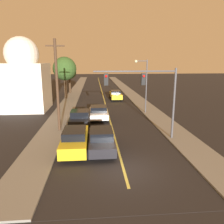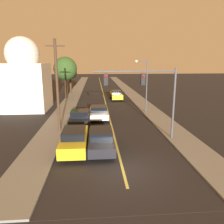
{
  "view_description": "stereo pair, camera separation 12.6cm",
  "coord_description": "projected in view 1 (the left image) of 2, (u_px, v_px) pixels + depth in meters",
  "views": [
    {
      "loc": [
        -1.69,
        -11.82,
        6.36
      ],
      "look_at": [
        0.0,
        8.44,
        1.6
      ],
      "focal_mm": 35.0,
      "sensor_mm": 36.0,
      "label": 1
    },
    {
      "loc": [
        -1.56,
        -11.83,
        6.36
      ],
      "look_at": [
        0.0,
        8.44,
        1.6
      ],
      "focal_mm": 35.0,
      "sensor_mm": 36.0,
      "label": 2
    }
  ],
  "objects": [
    {
      "name": "utility_pole_left",
      "position": [
        57.0,
        84.0,
        19.3
      ],
      "size": [
        1.6,
        0.24,
        8.11
      ],
      "color": "#422D1E",
      "rests_on": "ground"
    },
    {
      "name": "car_outer_lane_second",
      "position": [
        80.0,
        118.0,
        21.73
      ],
      "size": [
        2.11,
        4.21,
        1.61
      ],
      "color": "black",
      "rests_on": "ground"
    },
    {
      "name": "streetlamp_right",
      "position": [
        143.0,
        79.0,
        26.31
      ],
      "size": [
        1.6,
        0.36,
        6.4
      ],
      "color": "#47474C",
      "rests_on": "ground"
    },
    {
      "name": "car_far_oncoming",
      "position": [
        116.0,
        95.0,
        36.69
      ],
      "size": [
        1.87,
        4.86,
        1.52
      ],
      "rotation": [
        0.0,
        0.0,
        3.14
      ],
      "color": "gold",
      "rests_on": "ground"
    },
    {
      "name": "car_outer_lane_front",
      "position": [
        75.0,
        139.0,
        15.75
      ],
      "size": [
        1.91,
        5.03,
        1.65
      ],
      "color": "gold",
      "rests_on": "ground"
    },
    {
      "name": "car_near_lane_second",
      "position": [
        99.0,
        112.0,
        24.34
      ],
      "size": [
        2.11,
        4.36,
        1.51
      ],
      "color": "white",
      "rests_on": "ground"
    },
    {
      "name": "domed_building_left",
      "position": [
        24.0,
        78.0,
        28.37
      ],
      "size": [
        5.85,
        5.85,
        9.39
      ],
      "color": "silver",
      "rests_on": "ground"
    },
    {
      "name": "road_surface",
      "position": [
        102.0,
        91.0,
        47.99
      ],
      "size": [
        8.66,
        80.0,
        0.01
      ],
      "color": "black",
      "rests_on": "ground"
    },
    {
      "name": "sidewalk_right",
      "position": [
        127.0,
        90.0,
        48.43
      ],
      "size": [
        2.5,
        80.0,
        0.12
      ],
      "color": "gray",
      "rests_on": "ground"
    },
    {
      "name": "tree_left_far",
      "position": [
        69.0,
        72.0,
        42.57
      ],
      "size": [
        2.7,
        2.7,
        5.47
      ],
      "color": "#3D2B1C",
      "rests_on": "ground"
    },
    {
      "name": "traffic_signal_mast",
      "position": [
        147.0,
        88.0,
        17.14
      ],
      "size": [
        6.53,
        0.42,
        5.72
      ],
      "color": "#47474C",
      "rests_on": "ground"
    },
    {
      "name": "ground_plane",
      "position": [
        124.0,
        170.0,
        13.06
      ],
      "size": [
        200.0,
        200.0,
        0.0
      ],
      "primitive_type": "plane",
      "color": "black"
    },
    {
      "name": "car_near_lane_front",
      "position": [
        101.0,
        140.0,
        15.72
      ],
      "size": [
        1.91,
        4.65,
        1.63
      ],
      "color": "black",
      "rests_on": "ground"
    },
    {
      "name": "sidewalk_left",
      "position": [
        76.0,
        91.0,
        47.53
      ],
      "size": [
        2.5,
        80.0,
        0.12
      ],
      "color": "gray",
      "rests_on": "ground"
    },
    {
      "name": "tree_left_near",
      "position": [
        65.0,
        69.0,
        36.34
      ],
      "size": [
        3.89,
        3.89,
        6.95
      ],
      "color": "#4C3823",
      "rests_on": "ground"
    }
  ]
}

